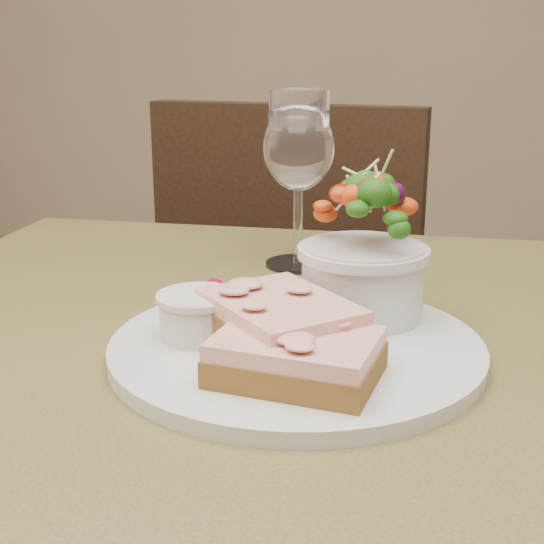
% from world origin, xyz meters
% --- Properties ---
extents(cafe_table, '(0.80, 0.80, 0.75)m').
position_xyz_m(cafe_table, '(0.00, 0.00, 0.65)').
color(cafe_table, '#483C1E').
rests_on(cafe_table, ground).
extents(chair_far, '(0.48, 0.48, 0.90)m').
position_xyz_m(chair_far, '(-0.06, 0.72, 0.29)').
color(chair_far, black).
rests_on(chair_far, ground).
extents(dinner_plate, '(0.29, 0.29, 0.01)m').
position_xyz_m(dinner_plate, '(0.03, -0.01, 0.76)').
color(dinner_plate, silver).
rests_on(dinner_plate, cafe_table).
extents(sandwich_front, '(0.12, 0.10, 0.03)m').
position_xyz_m(sandwich_front, '(0.04, -0.08, 0.78)').
color(sandwich_front, '#442512').
rests_on(sandwich_front, dinner_plate).
extents(sandwich_back, '(0.14, 0.15, 0.03)m').
position_xyz_m(sandwich_back, '(0.02, -0.03, 0.79)').
color(sandwich_back, '#442512').
rests_on(sandwich_back, dinner_plate).
extents(ramekin, '(0.06, 0.06, 0.04)m').
position_xyz_m(ramekin, '(-0.05, -0.02, 0.78)').
color(ramekin, silver).
rests_on(ramekin, dinner_plate).
extents(salad_bowl, '(0.10, 0.10, 0.13)m').
position_xyz_m(salad_bowl, '(0.07, 0.05, 0.82)').
color(salad_bowl, silver).
rests_on(salad_bowl, dinner_plate).
extents(garnish, '(0.05, 0.04, 0.02)m').
position_xyz_m(garnish, '(-0.05, 0.07, 0.77)').
color(garnish, black).
rests_on(garnish, dinner_plate).
extents(wine_glass, '(0.08, 0.08, 0.18)m').
position_xyz_m(wine_glass, '(-0.01, 0.23, 0.87)').
color(wine_glass, white).
rests_on(wine_glass, cafe_table).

